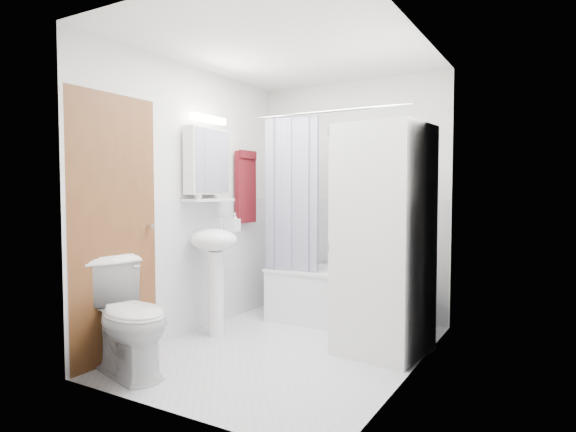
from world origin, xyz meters
The scene contains 20 objects.
floor centered at (0.00, 0.00, 0.00)m, with size 2.60×2.60×0.00m, color silver.
room_walls centered at (0.00, 0.00, 1.49)m, with size 2.60×2.60×2.60m.
wainscot centered at (0.00, 0.29, 0.60)m, with size 1.98×2.58×2.58m.
door centered at (-0.95, -0.55, 1.00)m, with size 0.05×2.00×2.00m.
bathtub centered at (0.04, 0.92, 0.28)m, with size 1.35×0.64×0.52m.
tub_spout centered at (0.24, 1.25, 0.84)m, with size 0.04×0.04×0.12m, color silver.
curtain_rod centered at (0.04, 0.66, 2.00)m, with size 0.02×0.02×1.53m, color silver.
shower_curtain centered at (-0.35, 0.66, 1.25)m, with size 0.55×0.02×1.45m.
sink centered at (-0.75, 0.01, 0.70)m, with size 0.44×0.37×1.04m.
medicine_cabinet centered at (-0.90, 0.10, 1.57)m, with size 0.13×0.50×0.71m.
shelf centered at (-0.89, 0.10, 1.20)m, with size 0.18×0.54×0.03m, color silver.
shower_caddy centered at (0.29, 1.24, 1.15)m, with size 0.22×0.06×0.02m, color silver.
towel centered at (-0.94, 0.75, 1.34)m, with size 0.07×0.31×0.75m.
washer_dryer centered at (0.68, 0.34, 0.90)m, with size 0.71×0.70×1.80m.
toilet centered at (-0.72, -1.00, 0.39)m, with size 0.45×0.80×0.79m, color white.
soap_pump centered at (-0.71, 0.25, 0.95)m, with size 0.08×0.17×0.08m, color gray.
shelf_bottle centered at (-0.89, -0.05, 1.25)m, with size 0.07×0.18×0.07m, color gray.
shelf_cup centered at (-0.89, 0.22, 1.26)m, with size 0.10×0.09×0.10m, color gray.
shampoo_a centered at (0.35, 1.24, 1.23)m, with size 0.13×0.17×0.13m, color gray.
shampoo_b centered at (0.47, 1.24, 1.20)m, with size 0.08×0.21×0.08m, color #2B68AC.
Camera 1 is at (1.92, -3.31, 1.28)m, focal length 30.00 mm.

